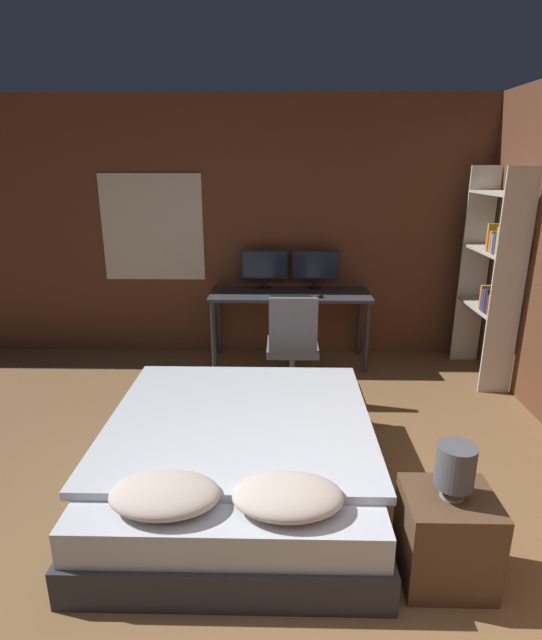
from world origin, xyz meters
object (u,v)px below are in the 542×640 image
(nightstand, at_px, (446,537))
(monitor_right, at_px, (315,267))
(computer_mouse, at_px, (320,296))
(monitor_left, at_px, (265,266))
(bed, at_px, (239,458))
(keyboard, at_px, (290,297))
(desk, at_px, (290,301))
(bedside_lamp, at_px, (455,467))
(bookshelf, at_px, (494,269))
(office_chair, at_px, (292,354))

(nightstand, xyz_separation_m, monitor_right, (-0.48, 3.09, 0.75))
(computer_mouse, bearing_deg, monitor_left, 145.34)
(bed, xyz_separation_m, monitor_right, (0.62, 2.40, 0.76))
(monitor_left, bearing_deg, keyboard, -55.37)
(monitor_right, bearing_deg, nightstand, -81.14)
(keyboard, bearing_deg, monitor_right, 55.37)
(nightstand, relative_size, computer_mouse, 6.96)
(desk, xyz_separation_m, computer_mouse, (0.29, -0.19, 0.11))
(bedside_lamp, relative_size, bookshelf, 0.14)
(office_chair, relative_size, bookshelf, 0.47)
(monitor_right, xyz_separation_m, computer_mouse, (0.03, -0.39, -0.22))
(bed, xyz_separation_m, monitor_left, (0.08, 2.40, 0.76))
(monitor_left, bearing_deg, bed, -92.00)
(desk, bearing_deg, bedside_lamp, -75.50)
(bedside_lamp, relative_size, monitor_right, 0.57)
(monitor_left, relative_size, office_chair, 0.51)
(desk, height_order, keyboard, keyboard)
(monitor_left, xyz_separation_m, bookshelf, (2.15, -0.57, 0.10))
(keyboard, relative_size, computer_mouse, 5.77)
(monitor_left, relative_size, monitor_right, 1.00)
(computer_mouse, xyz_separation_m, bookshelf, (1.60, -0.18, 0.32))
(bed, distance_m, monitor_left, 2.51)
(desk, height_order, office_chair, office_chair)
(monitor_right, xyz_separation_m, keyboard, (-0.27, -0.39, -0.23))
(nightstand, distance_m, monitor_left, 3.34)
(monitor_left, height_order, monitor_right, same)
(bed, distance_m, office_chair, 1.51)
(nightstand, distance_m, keyboard, 2.85)
(bed, xyz_separation_m, bedside_lamp, (1.10, -0.69, 0.42))
(bedside_lamp, bearing_deg, computer_mouse, 99.59)
(monitor_left, distance_m, bookshelf, 2.23)
(bed, height_order, monitor_left, monitor_left)
(computer_mouse, relative_size, office_chair, 0.07)
(bed, xyz_separation_m, computer_mouse, (0.64, 2.01, 0.55))
(monitor_left, bearing_deg, office_chair, -73.16)
(monitor_right, bearing_deg, desk, -143.86)
(nightstand, height_order, office_chair, office_chair)
(bedside_lamp, relative_size, monitor_left, 0.57)
(keyboard, xyz_separation_m, bookshelf, (1.89, -0.18, 0.32))
(bedside_lamp, xyz_separation_m, desk, (-0.75, 2.89, 0.02))
(office_chair, bearing_deg, computer_mouse, 63.37)
(bedside_lamp, xyz_separation_m, monitor_left, (-1.02, 3.09, 0.34))
(monitor_left, xyz_separation_m, monitor_right, (0.53, 0.00, 0.00))
(bed, xyz_separation_m, nightstand, (1.10, -0.69, 0.01))
(nightstand, distance_m, bookshelf, 2.89)
(monitor_left, height_order, bookshelf, bookshelf)
(bed, height_order, nightstand, bed)
(bedside_lamp, height_order, desk, bedside_lamp)
(nightstand, height_order, bookshelf, bookshelf)
(desk, relative_size, office_chair, 1.73)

